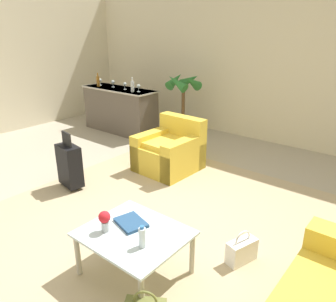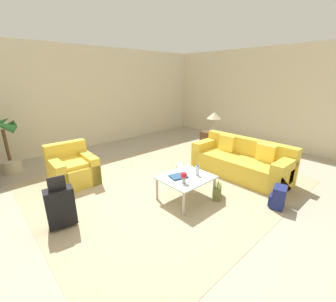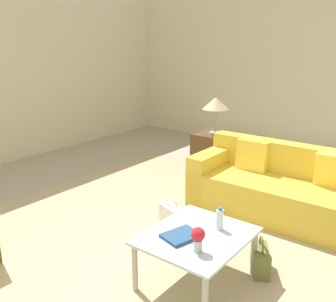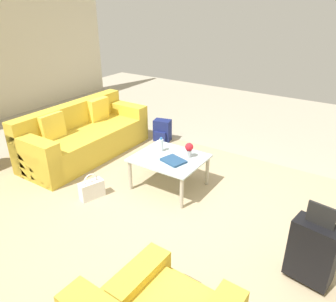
{
  "view_description": "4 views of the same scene",
  "coord_description": "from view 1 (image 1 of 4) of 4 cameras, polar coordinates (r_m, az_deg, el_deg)",
  "views": [
    {
      "loc": [
        2.23,
        -2.26,
        2.22
      ],
      "look_at": [
        0.09,
        0.38,
        0.93
      ],
      "focal_mm": 35.0,
      "sensor_mm": 36.0,
      "label": 1
    },
    {
      "loc": [
        -2.38,
        -3.06,
        2.22
      ],
      "look_at": [
        0.17,
        -0.26,
        0.95
      ],
      "focal_mm": 24.0,
      "sensor_mm": 36.0,
      "label": 2
    },
    {
      "loc": [
        -2.0,
        -2.04,
        2.03
      ],
      "look_at": [
        0.6,
        -0.03,
        1.07
      ],
      "focal_mm": 40.0,
      "sensor_mm": 36.0,
      "label": 3
    },
    {
      "loc": [
        -1.76,
        2.81,
        2.43
      ],
      "look_at": [
        0.07,
        0.02,
        0.85
      ],
      "focal_mm": 35.0,
      "sensor_mm": 36.0,
      "label": 4
    }
  ],
  "objects": [
    {
      "name": "flower_vase",
      "position": [
        3.08,
        -10.98,
        -11.63
      ],
      "size": [
        0.11,
        0.11,
        0.21
      ],
      "color": "#B2B7BC",
      "rests_on": "coffee_table"
    },
    {
      "name": "wine_glass_left_of_centre",
      "position": [
        7.47,
        -9.59,
        11.72
      ],
      "size": [
        0.08,
        0.08,
        0.15
      ],
      "color": "silver",
      "rests_on": "bar_console"
    },
    {
      "name": "coffee_table_book",
      "position": [
        3.2,
        -6.46,
        -12.28
      ],
      "size": [
        0.35,
        0.3,
        0.03
      ],
      "primitive_type": "cube",
      "rotation": [
        0.0,
        0.0,
        -0.28
      ],
      "color": "navy",
      "rests_on": "coffee_table"
    },
    {
      "name": "wine_glass_leftmost",
      "position": [
        7.77,
        -11.76,
        11.92
      ],
      "size": [
        0.08,
        0.08,
        0.15
      ],
      "color": "silver",
      "rests_on": "bar_console"
    },
    {
      "name": "water_bottle",
      "position": [
        2.86,
        -4.5,
        -14.74
      ],
      "size": [
        0.06,
        0.06,
        0.2
      ],
      "color": "silver",
      "rests_on": "coffee_table"
    },
    {
      "name": "ground_plane",
      "position": [
        3.88,
        -4.64,
        -14.17
      ],
      "size": [
        12.0,
        12.0,
        0.0
      ],
      "primitive_type": "plane",
      "color": "#A89E89"
    },
    {
      "name": "bar_console",
      "position": [
        7.42,
        -8.34,
        7.19
      ],
      "size": [
        1.8,
        0.63,
        0.97
      ],
      "color": "brown",
      "rests_on": "ground"
    },
    {
      "name": "wine_bottle_amber",
      "position": [
        7.64,
        -12.09,
        11.82
      ],
      "size": [
        0.07,
        0.07,
        0.3
      ],
      "color": "brown",
      "rests_on": "bar_console"
    },
    {
      "name": "area_rug",
      "position": [
        3.7,
        4.64,
        -16.11
      ],
      "size": [
        5.2,
        4.4,
        0.01
      ],
      "primitive_type": "cube",
      "color": "tan",
      "rests_on": "ground"
    },
    {
      "name": "wine_glass_rightmost",
      "position": [
        6.85,
        -5.17,
        11.12
      ],
      "size": [
        0.08,
        0.08,
        0.15
      ],
      "color": "silver",
      "rests_on": "bar_console"
    },
    {
      "name": "potted_palm",
      "position": [
        6.96,
        2.65,
        8.09
      ],
      "size": [
        0.64,
        0.64,
        1.37
      ],
      "color": "#BCB299",
      "rests_on": "ground"
    },
    {
      "name": "suitcase_black",
      "position": [
        4.92,
        -16.77,
        -2.34
      ],
      "size": [
        0.43,
        0.28,
        0.85
      ],
      "color": "black",
      "rests_on": "ground"
    },
    {
      "name": "wine_glass_right_of_centre",
      "position": [
        7.15,
        -7.54,
        11.43
      ],
      "size": [
        0.08,
        0.08,
        0.15
      ],
      "color": "silver",
      "rests_on": "bar_console"
    },
    {
      "name": "wine_bottle_clear",
      "position": [
        6.84,
        -6.22,
        11.15
      ],
      "size": [
        0.07,
        0.07,
        0.3
      ],
      "color": "silver",
      "rests_on": "bar_console"
    },
    {
      "name": "handbag_white",
      "position": [
        3.49,
        12.69,
        -16.54
      ],
      "size": [
        0.23,
        0.35,
        0.36
      ],
      "color": "white",
      "rests_on": "ground"
    },
    {
      "name": "armchair",
      "position": [
        5.38,
        0.55,
        -0.15
      ],
      "size": [
        0.89,
        0.95,
        0.84
      ],
      "color": "gold",
      "rests_on": "ground"
    },
    {
      "name": "coffee_table",
      "position": [
        3.13,
        -5.88,
        -14.8
      ],
      "size": [
        0.92,
        0.79,
        0.46
      ],
      "color": "silver",
      "rests_on": "ground"
    },
    {
      "name": "wall_back",
      "position": [
        6.74,
        20.18,
        13.89
      ],
      "size": [
        10.24,
        0.12,
        3.1
      ],
      "primitive_type": "cube",
      "color": "beige",
      "rests_on": "ground"
    }
  ]
}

